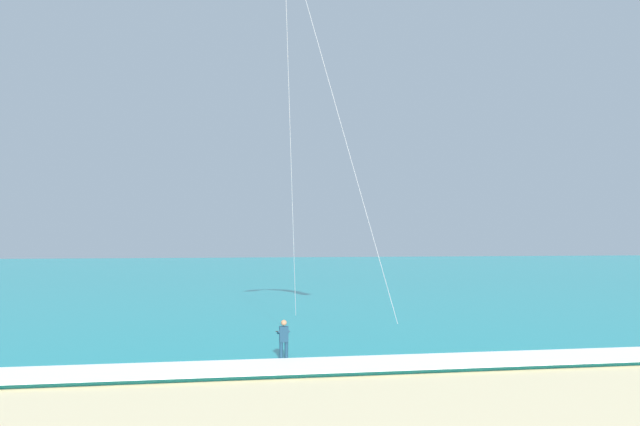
{
  "coord_description": "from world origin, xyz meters",
  "views": [
    {
      "loc": [
        -5.84,
        -6.93,
        4.89
      ],
      "look_at": [
        -1.55,
        18.71,
        5.87
      ],
      "focal_mm": 35.18,
      "sensor_mm": 36.0,
      "label": 1
    }
  ],
  "objects": [
    {
      "name": "kitesurfer",
      "position": [
        -3.22,
        17.16,
        0.94
      ],
      "size": [
        0.55,
        0.52,
        1.69
      ],
      "color": "#143347",
      "rests_on": "ground"
    },
    {
      "name": "surfboard",
      "position": [
        -3.22,
        17.14,
        0.03
      ],
      "size": [
        0.44,
        1.4,
        0.09
      ],
      "color": "#239EC6",
      "rests_on": "ground"
    },
    {
      "name": "surf_foam",
      "position": [
        0.0,
        15.71,
        0.22
      ],
      "size": [
        200.0,
        2.74,
        0.04
      ],
      "primitive_type": "cube",
      "color": "white",
      "rests_on": "sea"
    },
    {
      "name": "sea",
      "position": [
        0.0,
        74.71,
        0.1
      ],
      "size": [
        200.0,
        120.0,
        0.2
      ],
      "primitive_type": "cube",
      "color": "teal",
      "rests_on": "ground"
    }
  ]
}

